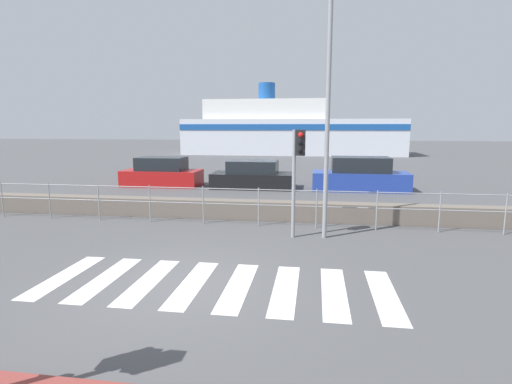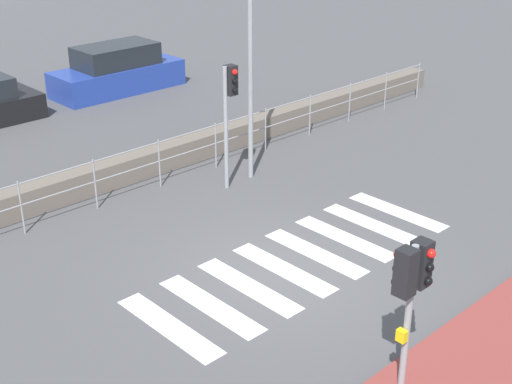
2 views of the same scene
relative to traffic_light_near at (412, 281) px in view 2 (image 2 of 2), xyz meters
name	(u,v)px [view 2 (image 2 of 2)]	position (x,y,z in m)	size (l,w,h in m)	color
ground_plane	(274,274)	(1.03, 3.61, -1.88)	(160.00, 160.00, 0.00)	#4C4C4F
sidewalk_brick	(469,373)	(1.03, -0.49, -1.82)	(24.00, 1.80, 0.12)	brown
crosswalk	(300,261)	(1.72, 3.61, -1.88)	(6.75, 2.40, 0.01)	silver
seawall	(108,174)	(1.03, 9.20, -1.58)	(25.18, 0.55, 0.61)	#6B6056
harbor_fence	(128,166)	(1.03, 8.33, -1.11)	(22.70, 0.04, 1.18)	gray
traffic_light_near	(412,281)	(0.00, 0.00, 0.00)	(0.58, 0.41, 2.42)	gray
traffic_light_far	(229,100)	(3.12, 7.19, 0.27)	(0.34, 0.32, 2.93)	gray
streetlamp	(254,2)	(3.87, 7.14, 2.35)	(0.32, 0.92, 6.99)	gray
parked_car_blue	(117,72)	(5.70, 15.83, -1.21)	(4.45, 1.73, 1.58)	#233D9E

